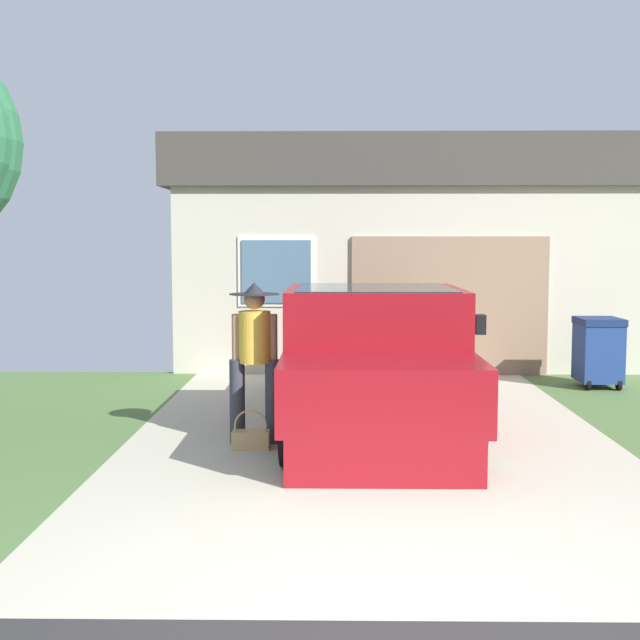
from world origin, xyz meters
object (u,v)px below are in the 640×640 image
object	(u,v)px
pickup_truck	(373,367)
house_with_garage	(460,251)
person_with_hat	(255,353)
handbag	(251,438)
wheeled_trash_bin	(598,350)

from	to	relation	value
pickup_truck	house_with_garage	size ratio (longest dim) A/B	0.53
pickup_truck	house_with_garage	xyz separation A→B (m)	(2.03, 6.99, 1.23)
person_with_hat	house_with_garage	xyz separation A→B (m)	(3.31, 7.65, 0.99)
pickup_truck	handbag	distance (m)	1.70
pickup_truck	person_with_hat	distance (m)	1.46
house_with_garage	wheeled_trash_bin	distance (m)	4.60
house_with_garage	wheeled_trash_bin	bearing A→B (deg)	-71.42
person_with_hat	handbag	size ratio (longest dim) A/B	4.19
pickup_truck	handbag	size ratio (longest dim) A/B	13.67
handbag	house_with_garage	xyz separation A→B (m)	(3.33, 7.90, 1.84)
house_with_garage	pickup_truck	bearing A→B (deg)	-106.22
wheeled_trash_bin	person_with_hat	bearing A→B (deg)	-143.46
handbag	person_with_hat	bearing A→B (deg)	84.58
handbag	wheeled_trash_bin	world-z (taller)	wheeled_trash_bin
wheeled_trash_bin	pickup_truck	bearing A→B (deg)	-140.50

